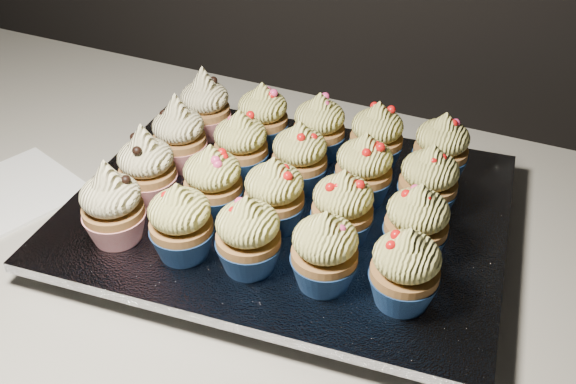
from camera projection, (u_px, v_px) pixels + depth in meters
name	position (u px, v px, depth m)	size (l,w,h in m)	color
worktop	(297.00, 237.00, 0.74)	(2.44, 0.64, 0.04)	beige
napkin	(12.00, 192.00, 0.78)	(0.14, 0.14, 0.00)	white
baking_tray	(288.00, 220.00, 0.72)	(0.43, 0.33, 0.02)	black
foil_lining	(288.00, 208.00, 0.71)	(0.46, 0.36, 0.01)	silver
cupcake_0	(112.00, 206.00, 0.63)	(0.06, 0.06, 0.10)	red
cupcake_1	(181.00, 223.00, 0.62)	(0.06, 0.06, 0.08)	navy
cupcake_2	(248.00, 236.00, 0.60)	(0.06, 0.06, 0.08)	navy
cupcake_3	(325.00, 252.00, 0.58)	(0.06, 0.06, 0.08)	navy
cupcake_4	(405.00, 269.00, 0.56)	(0.06, 0.06, 0.08)	navy
cupcake_5	(147.00, 168.00, 0.69)	(0.06, 0.06, 0.10)	red
cupcake_6	(213.00, 183.00, 0.67)	(0.06, 0.06, 0.08)	navy
cupcake_7	(274.00, 195.00, 0.65)	(0.06, 0.06, 0.08)	navy
cupcake_8	(342.00, 209.00, 0.63)	(0.06, 0.06, 0.08)	navy
cupcake_9	(416.00, 223.00, 0.61)	(0.06, 0.06, 0.08)	navy
cupcake_10	(179.00, 135.00, 0.74)	(0.06, 0.06, 0.10)	red
cupcake_11	(241.00, 146.00, 0.73)	(0.06, 0.06, 0.08)	navy
cupcake_12	(300.00, 158.00, 0.71)	(0.06, 0.06, 0.08)	navy
cupcake_13	(364.00, 170.00, 0.69)	(0.06, 0.06, 0.08)	navy
cupcake_14	(428.00, 182.00, 0.67)	(0.06, 0.06, 0.08)	navy
cupcake_15	(205.00, 106.00, 0.80)	(0.06, 0.06, 0.10)	red
cupcake_16	(263.00, 117.00, 0.78)	(0.06, 0.06, 0.08)	navy
cupcake_17	(319.00, 128.00, 0.76)	(0.06, 0.06, 0.08)	navy
cupcake_18	(376.00, 137.00, 0.75)	(0.06, 0.06, 0.08)	navy
cupcake_19	(441.00, 149.00, 0.72)	(0.06, 0.06, 0.08)	navy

